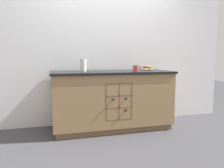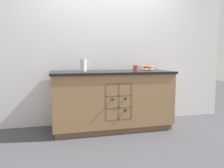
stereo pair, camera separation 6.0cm
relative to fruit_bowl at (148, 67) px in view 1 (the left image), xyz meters
name	(u,v)px [view 1 (the left image)]	position (x,y,z in m)	size (l,w,h in m)	color
ground_plane	(112,128)	(-0.66, -0.14, -0.94)	(14.00, 14.00, 0.00)	#424247
back_wall	(106,48)	(-0.66, 0.26, 0.33)	(4.40, 0.06, 2.55)	white
kitchen_island	(112,100)	(-0.65, -0.15, -0.49)	(1.83, 0.73, 0.90)	brown
fruit_bowl	(148,67)	(0.00, 0.00, 0.00)	(0.22, 0.22, 0.08)	tan
white_pitcher	(83,65)	(-1.08, -0.05, 0.05)	(0.15, 0.10, 0.19)	silver
ceramic_mug	(136,68)	(-0.28, -0.20, 0.00)	(0.12, 0.09, 0.09)	#B7473D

